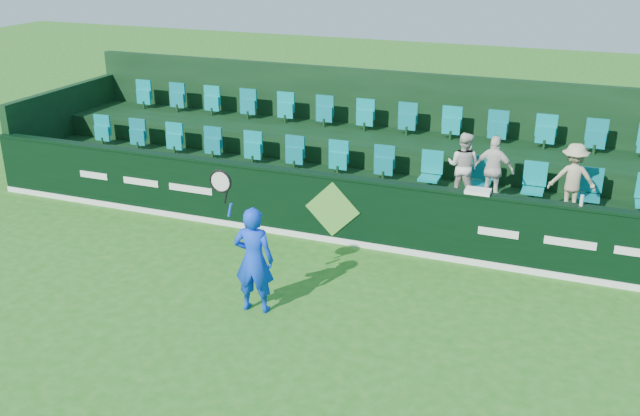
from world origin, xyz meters
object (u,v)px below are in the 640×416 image
at_px(tennis_player, 253,259).
at_px(drinks_bottle, 582,200).
at_px(towel, 478,191).
at_px(spectator_right, 573,178).
at_px(spectator_middle, 494,170).
at_px(spectator_left, 463,166).

height_order(tennis_player, drinks_bottle, tennis_player).
height_order(towel, drinks_bottle, drinks_bottle).
bearing_deg(spectator_right, towel, 27.77).
bearing_deg(spectator_middle, tennis_player, 61.51).
height_order(spectator_right, drinks_bottle, spectator_right).
relative_size(spectator_right, drinks_bottle, 6.75).
relative_size(tennis_player, spectator_left, 1.81).
height_order(tennis_player, spectator_right, tennis_player).
bearing_deg(spectator_middle, towel, 92.84).
xyz_separation_m(tennis_player, spectator_middle, (3.03, 4.09, 0.56)).
relative_size(spectator_left, spectator_middle, 1.01).
height_order(spectator_left, spectator_middle, spectator_left).
relative_size(tennis_player, towel, 5.40).
xyz_separation_m(spectator_left, towel, (0.48, -1.12, -0.07)).
relative_size(spectator_left, spectator_right, 1.00).
bearing_deg(spectator_right, tennis_player, 33.89).
height_order(spectator_middle, spectator_right, spectator_right).
height_order(tennis_player, spectator_middle, tennis_player).
bearing_deg(tennis_player, spectator_middle, 53.45).
xyz_separation_m(spectator_left, spectator_middle, (0.58, 0.00, -0.01)).
relative_size(tennis_player, spectator_right, 1.82).
bearing_deg(drinks_bottle, spectator_right, 100.14).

